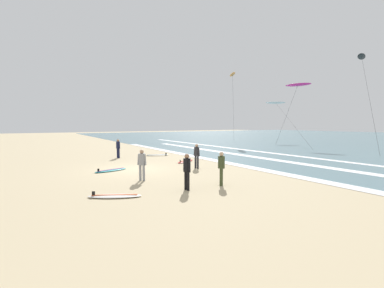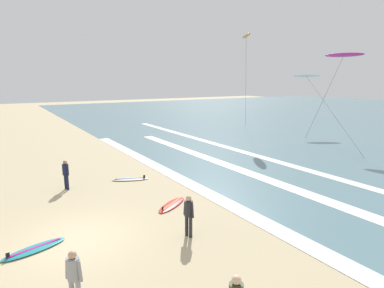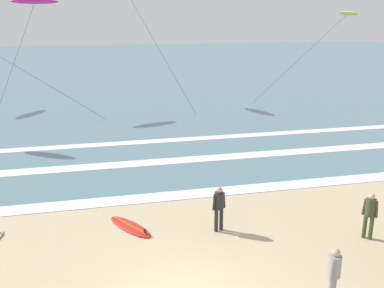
# 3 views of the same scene
# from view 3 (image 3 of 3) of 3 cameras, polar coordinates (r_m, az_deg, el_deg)

# --- Properties ---
(ocean_surface) EXTENTS (140.00, 90.00, 0.01)m
(ocean_surface) POSITION_cam_3_polar(r_m,az_deg,el_deg) (60.93, -11.18, 9.88)
(ocean_surface) COLOR slate
(ocean_surface) RESTS_ON ground
(wave_foam_shoreline) EXTENTS (40.68, 0.90, 0.01)m
(wave_foam_shoreline) POSITION_cam_3_polar(r_m,az_deg,el_deg) (17.58, -3.42, -6.91)
(wave_foam_shoreline) COLOR white
(wave_foam_shoreline) RESTS_ON ocean_surface
(wave_foam_mid_break) EXTENTS (36.14, 0.93, 0.01)m
(wave_foam_mid_break) POSITION_cam_3_polar(r_m,az_deg,el_deg) (21.40, -8.12, -2.62)
(wave_foam_mid_break) COLOR white
(wave_foam_mid_break) RESTS_ON ocean_surface
(wave_foam_outer_break) EXTENTS (59.72, 0.76, 0.01)m
(wave_foam_outer_break) POSITION_cam_3_polar(r_m,az_deg,el_deg) (25.11, -3.50, 0.47)
(wave_foam_outer_break) COLOR white
(wave_foam_outer_break) RESTS_ON ocean_surface
(surfer_left_near) EXTENTS (0.51, 0.32, 1.60)m
(surfer_left_near) POSITION_cam_3_polar(r_m,az_deg,el_deg) (14.61, 3.59, -8.00)
(surfer_left_near) COLOR #232328
(surfer_left_near) RESTS_ON ground
(surfer_right_near) EXTENTS (0.45, 0.40, 1.60)m
(surfer_right_near) POSITION_cam_3_polar(r_m,az_deg,el_deg) (11.70, 18.24, -15.72)
(surfer_right_near) COLOR gray
(surfer_right_near) RESTS_ON ground
(surfer_mid_group) EXTENTS (0.41, 0.43, 1.60)m
(surfer_mid_group) POSITION_cam_3_polar(r_m,az_deg,el_deg) (15.22, 22.43, -8.27)
(surfer_mid_group) COLOR #384223
(surfer_mid_group) RESTS_ON ground
(surfboard_foreground_flat) EXTENTS (1.62, 2.10, 0.25)m
(surfboard_foreground_flat) POSITION_cam_3_polar(r_m,az_deg,el_deg) (15.30, -8.17, -10.73)
(surfboard_foreground_flat) COLOR red
(surfboard_foreground_flat) RESTS_ON ground
(kite_yellow_high_right) EXTENTS (6.40, 5.30, 7.32)m
(kite_yellow_high_right) POSITION_cam_3_polar(r_m,az_deg,el_deg) (35.23, 19.88, 15.87)
(kite_yellow_high_right) COLOR yellow
(kite_yellow_high_right) RESTS_ON ground
(kite_magenta_mid_center) EXTENTS (5.14, 1.79, 8.09)m
(kite_magenta_mid_center) POSITION_cam_3_polar(r_m,az_deg,el_deg) (33.07, -20.04, 17.20)
(kite_magenta_mid_center) COLOR #CC2384
(kite_magenta_mid_center) RESTS_ON ground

